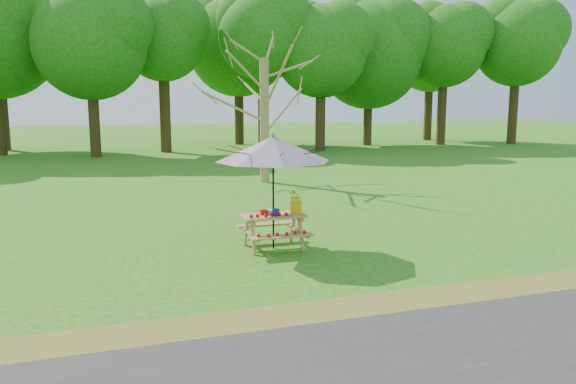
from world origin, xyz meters
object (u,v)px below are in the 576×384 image
object	(u,v)px
picnic_table	(273,232)
flower_bucket	(296,199)
patio_umbrella	(273,149)
bare_tree	(264,5)

from	to	relation	value
picnic_table	flower_bucket	xyz separation A→B (m)	(0.47, 0.02, 0.62)
patio_umbrella	flower_bucket	xyz separation A→B (m)	(0.47, 0.02, -1.00)
picnic_table	flower_bucket	distance (m)	0.78
bare_tree	patio_umbrella	xyz separation A→B (m)	(-2.35, -8.75, -4.11)
picnic_table	bare_tree	bearing A→B (deg)	74.95
picnic_table	flower_bucket	size ratio (longest dim) A/B	2.55
bare_tree	flower_bucket	bearing A→B (deg)	-102.17
bare_tree	patio_umbrella	size ratio (longest dim) A/B	4.03
bare_tree	picnic_table	world-z (taller)	bare_tree
bare_tree	picnic_table	xyz separation A→B (m)	(-2.35, -8.76, -5.73)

